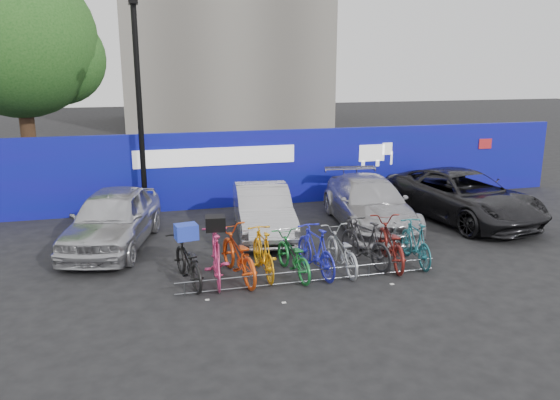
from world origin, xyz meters
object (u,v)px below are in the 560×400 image
object	(u,v)px
lamppost	(139,106)
bike_5	(316,250)
bike_rack	(311,276)
car_0	(113,219)
bike_4	(293,255)
bike_7	(365,243)
bike_0	(188,261)
car_2	(369,203)
bike_1	(216,256)
tree	(26,44)
bike_3	(263,252)
car_3	(462,196)
bike_9	(416,242)
car_1	(263,210)
bike_2	(238,254)
bike_6	(341,250)
bike_8	(390,243)

from	to	relation	value
lamppost	bike_5	distance (m)	7.07
bike_rack	car_0	distance (m)	5.34
bike_4	bike_rack	bearing A→B (deg)	110.78
lamppost	bike_7	distance (m)	7.61
bike_0	bike_5	xyz separation A→B (m)	(2.72, -0.19, 0.06)
car_2	bike_1	xyz separation A→B (m)	(-4.68, -2.88, -0.11)
tree	bike_4	xyz separation A→B (m)	(6.52, -10.17, -4.61)
car_2	bike_3	bearing A→B (deg)	-135.46
car_3	bike_7	size ratio (longest dim) A/B	2.86
bike_0	bike_9	distance (m)	5.11
lamppost	bike_7	size ratio (longest dim) A/B	3.42
lamppost	bike_rack	world-z (taller)	lamppost
car_3	bike_0	world-z (taller)	car_3
car_1	car_2	size ratio (longest dim) A/B	0.85
bike_9	bike_0	bearing A→B (deg)	3.17
bike_2	tree	bearing A→B (deg)	-70.63
bike_5	bike_6	world-z (taller)	bike_5
bike_8	bike_rack	bearing A→B (deg)	25.25
bike_1	bike_8	size ratio (longest dim) A/B	0.94
tree	car_1	world-z (taller)	tree
bike_6	bike_8	distance (m)	1.20
bike_rack	bike_4	world-z (taller)	bike_4
car_2	bike_0	world-z (taller)	car_2
lamppost	bike_2	world-z (taller)	lamppost
tree	bike_8	distance (m)	14.15
bike_7	bike_6	bearing A→B (deg)	-0.77
car_0	bike_6	world-z (taller)	car_0
lamppost	bike_rack	size ratio (longest dim) A/B	1.09
bike_1	bike_5	world-z (taller)	bike_1
car_2	bike_8	size ratio (longest dim) A/B	2.35
bike_rack	bike_2	size ratio (longest dim) A/B	2.74
bike_rack	bike_6	world-z (taller)	bike_6
bike_rack	lamppost	bearing A→B (deg)	118.07
bike_3	car_3	bearing A→B (deg)	-158.41
car_3	bike_5	xyz separation A→B (m)	(-5.46, -2.97, -0.17)
bike_8	bike_9	world-z (taller)	bike_8
bike_rack	bike_9	bearing A→B (deg)	10.52
car_3	bike_8	world-z (taller)	car_3
car_3	bike_5	distance (m)	6.22
car_2	bike_5	world-z (taller)	car_2
tree	bike_0	distance (m)	11.82
lamppost	car_1	distance (m)	4.68
car_3	bike_9	xyz separation A→B (m)	(-3.07, -2.95, -0.21)
bike_5	bike_8	xyz separation A→B (m)	(1.80, 0.10, -0.02)
car_2	bike_3	world-z (taller)	car_2
bike_0	bike_6	xyz separation A→B (m)	(3.32, -0.14, -0.01)
car_0	bike_9	xyz separation A→B (m)	(6.67, -2.97, -0.22)
lamppost	car_3	xyz separation A→B (m)	(8.91, -2.56, -2.56)
bike_2	bike_3	world-z (taller)	bike_2
bike_7	bike_9	bearing A→B (deg)	156.00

